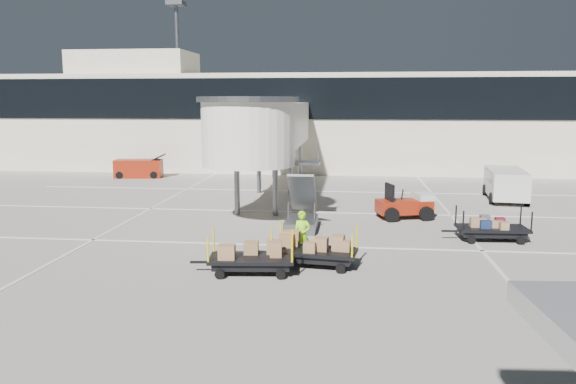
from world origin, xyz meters
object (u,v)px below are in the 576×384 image
Objects in this scene: baggage_tug at (405,206)px; box_cart_near at (314,251)px; box_cart_far at (251,259)px; ground_worker at (302,235)px; minivan at (506,182)px; suitcase_cart at (489,229)px; belt_loader at (139,169)px.

baggage_tug reaches higher than box_cart_near.
box_cart_near is (-4.01, -8.74, -0.09)m from baggage_tug.
baggage_tug is at bearing 52.89° from box_cart_far.
minivan is at bearing 58.53° from ground_worker.
suitcase_cart is 0.91× the size of belt_loader.
box_cart_far is (-9.19, -5.70, 0.02)m from suitcase_cart.
box_cart_near reaches higher than box_cart_far.
belt_loader is (-12.81, 23.02, 0.18)m from box_cart_far.
minivan is (10.93, 13.79, 0.20)m from ground_worker.
baggage_tug is 0.59× the size of minivan.
baggage_tug is 8.81m from minivan.
belt_loader is (-22.01, 17.32, 0.20)m from suitcase_cart.
ground_worker reaches higher than box_cart_far.
box_cart_far reaches higher than suitcase_cart.
box_cart_far is 2.67m from ground_worker.
baggage_tug is 0.80× the size of box_cart_near.
minivan is (12.48, 15.93, 0.58)m from box_cart_far.
ground_worker reaches higher than baggage_tug.
baggage_tug is at bearing 123.72° from suitcase_cart.
box_cart_near is 18.09m from minivan.
box_cart_near is at bearing -55.32° from ground_worker.
minivan reaches higher than baggage_tug.
ground_worker reaches higher than box_cart_near.
minivan is at bearing 46.49° from box_cart_far.
box_cart_near is at bearing -118.78° from minivan.
box_cart_near is 0.95× the size of belt_loader.
minivan reaches higher than box_cart_far.
minivan is (6.39, 6.05, 0.45)m from baggage_tug.
box_cart_near is at bearing -63.55° from belt_loader.
ground_worker is at bearing 125.25° from box_cart_near.
ground_worker is at bearing -135.85° from baggage_tug.
minivan reaches higher than suitcase_cart.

